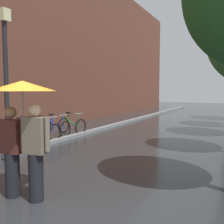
# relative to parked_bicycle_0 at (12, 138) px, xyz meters

# --- Properties ---
(ground_plane) EXTENTS (80.00, 80.00, 0.00)m
(ground_plane) POSITION_rel_parked_bicycle_0_xyz_m (3.79, -3.44, -0.38)
(ground_plane) COLOR #26282B
(building_facade) EXTENTS (8.00, 36.00, 9.83)m
(building_facade) POSITION_rel_parked_bicycle_0_xyz_m (-6.21, 6.56, 4.54)
(building_facade) COLOR brown
(building_facade) RESTS_ON ground
(kerb_strip) EXTENTS (0.30, 36.00, 0.12)m
(kerb_strip) POSITION_rel_parked_bicycle_0_xyz_m (0.59, 6.56, -0.32)
(kerb_strip) COLOR slate
(kerb_strip) RESTS_ON ground
(parked_bicycle_0) EXTENTS (1.10, 0.73, 0.96)m
(parked_bicycle_0) POSITION_rel_parked_bicycle_0_xyz_m (0.00, 0.00, 0.00)
(parked_bicycle_0) COLOR black
(parked_bicycle_0) RESTS_ON ground
(parked_bicycle_1) EXTENTS (1.13, 0.78, 0.96)m
(parked_bicycle_1) POSITION_rel_parked_bicycle_0_xyz_m (-0.19, 0.73, 0.00)
(parked_bicycle_1) COLOR black
(parked_bicycle_1) RESTS_ON ground
(parked_bicycle_2) EXTENTS (1.14, 0.80, 0.96)m
(parked_bicycle_2) POSITION_rel_parked_bicycle_0_xyz_m (-0.01, 1.64, 0.00)
(parked_bicycle_2) COLOR black
(parked_bicycle_2) RESTS_ON ground
(parked_bicycle_3) EXTENTS (1.11, 0.75, 0.96)m
(parked_bicycle_3) POSITION_rel_parked_bicycle_0_xyz_m (-0.18, 2.49, 0.00)
(parked_bicycle_3) COLOR black
(parked_bicycle_3) RESTS_ON ground
(parked_bicycle_4) EXTENTS (1.17, 0.84, 0.96)m
(parked_bicycle_4) POSITION_rel_parked_bicycle_0_xyz_m (0.00, 3.42, 0.00)
(parked_bicycle_4) COLOR black
(parked_bicycle_4) RESTS_ON ground
(couple_under_umbrella) EXTENTS (1.17, 1.17, 2.11)m
(couple_under_umbrella) POSITION_rel_parked_bicycle_0_xyz_m (3.35, -2.84, 1.05)
(couple_under_umbrella) COLOR black
(couple_under_umbrella) RESTS_ON ground
(street_lamp_post) EXTENTS (0.24, 0.24, 4.04)m
(street_lamp_post) POSITION_rel_parked_bicycle_0_xyz_m (1.19, -1.23, 2.00)
(street_lamp_post) COLOR black
(street_lamp_post) RESTS_ON ground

